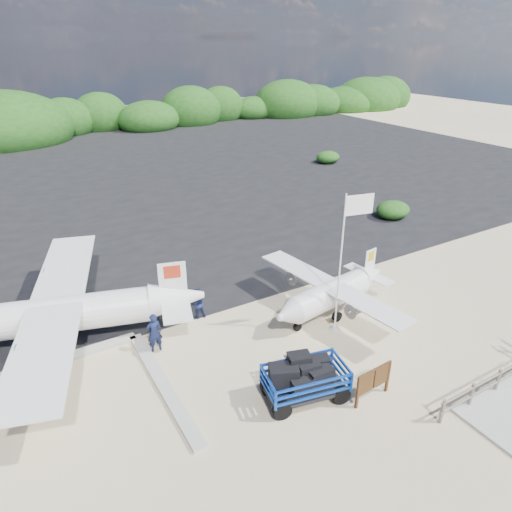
{
  "coord_description": "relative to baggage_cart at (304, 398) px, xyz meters",
  "views": [
    {
      "loc": [
        -8.22,
        -11.77,
        11.82
      ],
      "look_at": [
        2.16,
        5.93,
        1.96
      ],
      "focal_mm": 32.0,
      "sensor_mm": 36.0,
      "label": 1
    }
  ],
  "objects": [
    {
      "name": "ground",
      "position": [
        0.29,
        1.72,
        0.0
      ],
      "size": [
        160.0,
        160.0,
        0.0
      ],
      "primitive_type": "plane",
      "color": "beige"
    },
    {
      "name": "asphalt_apron",
      "position": [
        0.29,
        31.72,
        0.0
      ],
      "size": [
        90.0,
        50.0,
        0.04
      ],
      "primitive_type": null,
      "color": "#B2B2B2",
      "rests_on": "ground"
    },
    {
      "name": "lagoon",
      "position": [
        -8.71,
        3.22,
        0.0
      ],
      "size": [
        9.0,
        7.0,
        0.4
      ],
      "primitive_type": null,
      "color": "#B2B2B2",
      "rests_on": "ground"
    },
    {
      "name": "walkway_pad",
      "position": [
        5.79,
        -4.28,
        0.0
      ],
      "size": [
        3.5,
        2.5,
        0.1
      ],
      "primitive_type": null,
      "color": "#B2B2B2",
      "rests_on": "ground"
    },
    {
      "name": "vegetation_band",
      "position": [
        0.29,
        56.72,
        0.0
      ],
      "size": [
        124.0,
        8.0,
        4.4
      ],
      "primitive_type": null,
      "color": "#B2B2B2",
      "rests_on": "ground"
    },
    {
      "name": "fence",
      "position": [
        6.29,
        -3.28,
        0.0
      ],
      "size": [
        6.4,
        2.0,
        1.1
      ],
      "primitive_type": null,
      "color": "#B2B2B2",
      "rests_on": "ground"
    },
    {
      "name": "baggage_cart",
      "position": [
        0.0,
        0.0,
        0.0
      ],
      "size": [
        3.47,
        2.4,
        1.59
      ],
      "primitive_type": null,
      "rotation": [
        0.0,
        0.0,
        -0.2
      ],
      "color": "#0A37A2",
      "rests_on": "ground"
    },
    {
      "name": "flagpole",
      "position": [
        3.72,
        2.84,
        0.0
      ],
      "size": [
        1.35,
        0.78,
        6.34
      ],
      "primitive_type": null,
      "rotation": [
        0.0,
        0.0,
        -0.21
      ],
      "color": "white",
      "rests_on": "ground"
    },
    {
      "name": "signboard",
      "position": [
        2.05,
        -1.27,
        0.0
      ],
      "size": [
        1.73,
        0.27,
        1.42
      ],
      "primitive_type": null,
      "rotation": [
        0.0,
        0.0,
        0.06
      ],
      "color": "#4C2F15",
      "rests_on": "ground"
    },
    {
      "name": "crew_a",
      "position": [
        -3.69,
        5.43,
        0.88
      ],
      "size": [
        0.67,
        0.46,
        1.76
      ],
      "primitive_type": "imported",
      "rotation": [
        0.0,
        0.0,
        3.09
      ],
      "color": "#111B43",
      "rests_on": "ground"
    },
    {
      "name": "crew_b",
      "position": [
        -1.16,
        6.83,
        0.75
      ],
      "size": [
        0.8,
        0.66,
        1.51
      ],
      "primitive_type": "imported",
      "rotation": [
        0.0,
        0.0,
        3.01
      ],
      "color": "#111B43",
      "rests_on": "ground"
    },
    {
      "name": "aircraft_large",
      "position": [
        18.42,
        29.69,
        0.0
      ],
      "size": [
        16.92,
        16.92,
        4.09
      ],
      "primitive_type": null,
      "rotation": [
        0.0,
        0.0,
        2.85
      ],
      "color": "#B2B2B2",
      "rests_on": "ground"
    }
  ]
}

